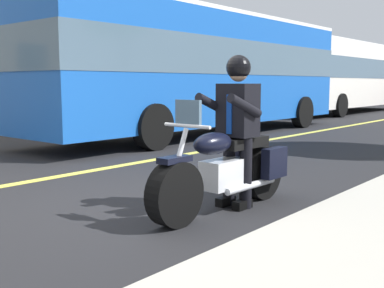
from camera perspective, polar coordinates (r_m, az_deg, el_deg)
The scene contains 6 objects.
ground_plane at distance 5.65m, azimuth -8.99°, elevation -7.34°, with size 80.00×80.00×0.00m, color black.
lane_center_stripe at distance 7.25m, azimuth -19.43°, elevation -4.37°, with size 60.00×0.16×0.01m, color #E5DB4C.
motorcycle_main at distance 5.32m, azimuth 4.21°, elevation -3.19°, with size 2.21×0.61×1.26m.
rider_main at distance 5.40m, azimuth 5.46°, elevation 3.20°, with size 0.62×0.55×1.74m.
bus_near at distance 24.28m, azimuth 17.91°, elevation 8.06°, with size 11.05×2.70×3.30m.
bus_far at distance 13.26m, azimuth 1.45°, elevation 9.29°, with size 11.05×2.70×3.30m.
Camera 1 is at (3.56, 4.15, 1.42)m, focal length 44.19 mm.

